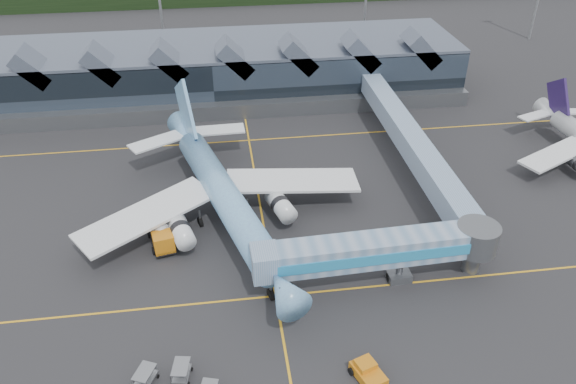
{
  "coord_description": "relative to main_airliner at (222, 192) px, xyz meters",
  "views": [
    {
      "loc": [
        -4.82,
        -52.11,
        42.48
      ],
      "look_at": [
        3.08,
        4.53,
        5.0
      ],
      "focal_mm": 35.0,
      "sensor_mm": 36.0,
      "label": 1
    }
  ],
  "objects": [
    {
      "name": "ground",
      "position": [
        4.86,
        -7.07,
        -4.04
      ],
      "size": [
        260.0,
        260.0,
        0.0
      ],
      "primitive_type": "plane",
      "color": "#242426",
      "rests_on": "ground"
    },
    {
      "name": "taxi_stripes",
      "position": [
        4.86,
        2.93,
        -4.04
      ],
      "size": [
        120.0,
        60.0,
        0.01
      ],
      "color": "gold",
      "rests_on": "ground"
    },
    {
      "name": "terminal",
      "position": [
        -0.2,
        40.28,
        0.84
      ],
      "size": [
        90.0,
        22.25,
        12.52
      ],
      "color": "black",
      "rests_on": "ground"
    },
    {
      "name": "light_masts",
      "position": [
        25.86,
        55.73,
        8.45
      ],
      "size": [
        132.4,
        42.56,
        22.45
      ],
      "color": "gray",
      "rests_on": "ground"
    },
    {
      "name": "main_airliner",
      "position": [
        0.0,
        0.0,
        0.0
      ],
      "size": [
        35.83,
        42.08,
        13.76
      ],
      "rotation": [
        0.0,
        0.0,
        0.28
      ],
      "color": "#6491CB",
      "rests_on": "ground"
    },
    {
      "name": "jet_bridge",
      "position": [
        17.6,
        -14.27,
        0.33
      ],
      "size": [
        27.3,
        5.02,
        6.28
      ],
      "rotation": [
        0.0,
        0.0,
        0.04
      ],
      "color": "#698CB0",
      "rests_on": "ground"
    },
    {
      "name": "fuel_truck",
      "position": [
        -8.04,
        -2.66,
        -2.26
      ],
      "size": [
        4.25,
        9.55,
        3.18
      ],
      "rotation": [
        0.0,
        0.0,
        0.22
      ],
      "color": "black",
      "rests_on": "ground"
    },
    {
      "name": "pushback_tug",
      "position": [
        11.9,
        -26.9,
        -3.28
      ],
      "size": [
        3.33,
        4.22,
        1.7
      ],
      "rotation": [
        0.0,
        0.0,
        0.34
      ],
      "color": "orange",
      "rests_on": "ground"
    }
  ]
}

